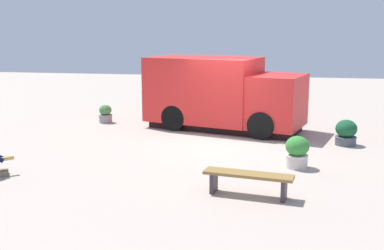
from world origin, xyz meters
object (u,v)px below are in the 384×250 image
(planter_flowering_near, at_px, (346,133))
(planter_flowering_side, at_px, (297,151))
(plaza_bench, at_px, (248,178))
(food_truck, at_px, (221,95))
(planter_flowering_far, at_px, (105,114))

(planter_flowering_near, relative_size, planter_flowering_side, 0.95)
(planter_flowering_near, bearing_deg, planter_flowering_side, -29.45)
(planter_flowering_near, distance_m, plaza_bench, 5.38)
(food_truck, xyz_separation_m, planter_flowering_side, (4.25, 2.35, -0.73))
(food_truck, distance_m, planter_flowering_side, 4.91)
(food_truck, height_order, planter_flowering_side, food_truck)
(planter_flowering_near, xyz_separation_m, planter_flowering_side, (2.57, -1.45, 0.03))
(food_truck, distance_m, plaza_bench, 6.63)
(planter_flowering_side, bearing_deg, plaza_bench, -24.82)
(food_truck, bearing_deg, planter_flowering_far, -93.91)
(planter_flowering_near, distance_m, planter_flowering_far, 8.18)
(planter_flowering_far, xyz_separation_m, plaza_bench, (6.73, 5.47, 0.05))
(planter_flowering_side, bearing_deg, planter_flowering_near, 150.55)
(planter_flowering_side, distance_m, plaza_bench, 2.43)
(planter_flowering_far, relative_size, plaza_bench, 0.35)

